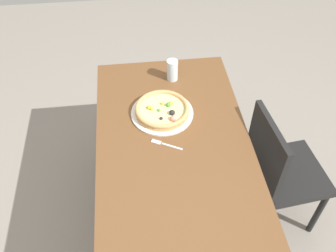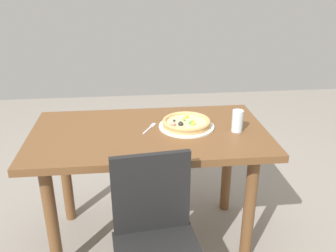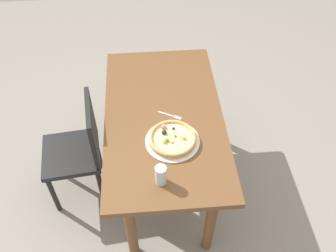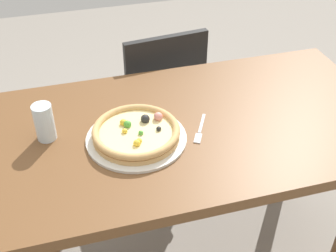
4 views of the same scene
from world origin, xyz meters
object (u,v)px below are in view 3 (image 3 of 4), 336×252
at_px(drinking_glass, 161,175).
at_px(chair_near, 79,148).
at_px(plate, 172,141).
at_px(dining_table, 164,127).
at_px(fork, 172,116).
at_px(pizza, 172,138).

bearing_deg(drinking_glass, chair_near, -133.61).
distance_m(plate, drinking_glass, 0.31).
distance_m(dining_table, fork, 0.13).
xyz_separation_m(dining_table, pizza, (0.23, 0.04, 0.14)).
height_order(chair_near, pizza, chair_near).
bearing_deg(dining_table, fork, 78.76).
height_order(chair_near, fork, chair_near).
distance_m(dining_table, drinking_glass, 0.55).
height_order(chair_near, plate, chair_near).
height_order(fork, drinking_glass, drinking_glass).
relative_size(dining_table, chair_near, 1.60).
relative_size(chair_near, plate, 2.59).
distance_m(fork, drinking_glass, 0.52).
bearing_deg(chair_near, plate, -116.52).
xyz_separation_m(plate, drinking_glass, (0.29, -0.09, 0.06)).
height_order(dining_table, chair_near, chair_near).
xyz_separation_m(dining_table, fork, (0.01, 0.05, 0.12)).
bearing_deg(fork, plate, -65.66).
bearing_deg(fork, dining_table, -163.31).
distance_m(chair_near, plate, 0.74).
xyz_separation_m(dining_table, chair_near, (-0.01, -0.60, -0.18)).
bearing_deg(drinking_glass, fork, 168.33).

